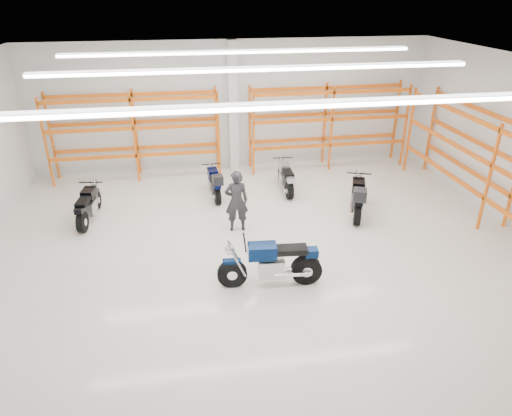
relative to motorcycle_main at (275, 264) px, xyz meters
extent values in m
plane|color=silver|center=(0.02, 1.63, -0.54)|extent=(14.00, 14.00, 0.00)
cube|color=silver|center=(0.02, 7.63, 1.71)|extent=(14.00, 0.02, 4.50)
cube|color=silver|center=(0.02, -4.37, 1.71)|extent=(14.00, 0.02, 4.50)
cube|color=white|center=(0.02, 1.63, 3.96)|extent=(14.00, 12.00, 0.02)
cube|color=white|center=(0.02, -1.37, 3.86)|extent=(10.00, 0.22, 0.10)
cube|color=white|center=(0.02, 2.13, 3.86)|extent=(10.00, 0.22, 0.10)
cube|color=white|center=(0.02, 5.13, 3.86)|extent=(10.00, 0.22, 0.10)
cylinder|color=black|center=(-0.94, 0.08, -0.21)|extent=(0.68, 0.18, 0.67)
cylinder|color=black|center=(0.72, -0.05, -0.20)|extent=(0.70, 0.25, 0.69)
cylinder|color=silver|center=(-0.94, 0.08, -0.21)|extent=(0.23, 0.17, 0.22)
cylinder|color=silver|center=(0.72, -0.05, -0.20)|extent=(0.26, 0.24, 0.24)
cube|color=#061639|center=(-0.94, 0.08, 0.13)|extent=(0.41, 0.20, 0.07)
cube|color=#B7B7BC|center=(-0.08, 0.01, -0.07)|extent=(0.61, 0.44, 0.42)
cube|color=#A5A5AA|center=(0.34, -0.02, -0.18)|extent=(0.79, 0.19, 0.09)
cube|color=#061639|center=(-0.28, 0.03, 0.35)|extent=(0.65, 0.43, 0.31)
cube|color=black|center=(0.34, -0.02, 0.35)|extent=(0.76, 0.39, 0.13)
cube|color=#061639|center=(0.81, -0.06, 0.26)|extent=(0.31, 0.27, 0.18)
cylinder|color=black|center=(-0.66, 0.05, 0.59)|extent=(0.10, 0.78, 0.04)
sphere|color=silver|center=(-0.99, 0.08, 0.42)|extent=(0.21, 0.21, 0.21)
cylinder|color=silver|center=(0.37, -0.20, -0.18)|extent=(0.84, 0.16, 0.10)
cylinder|color=black|center=(-4.49, 4.70, -0.25)|extent=(0.19, 0.58, 0.57)
cylinder|color=black|center=(-4.67, 3.28, -0.25)|extent=(0.25, 0.61, 0.59)
cylinder|color=silver|center=(-4.49, 4.70, -0.25)|extent=(0.16, 0.21, 0.19)
cylinder|color=silver|center=(-4.67, 3.28, -0.25)|extent=(0.22, 0.23, 0.21)
cube|color=black|center=(-4.49, 4.70, 0.03)|extent=(0.19, 0.36, 0.06)
cube|color=#B7B7BC|center=(-4.58, 3.96, -0.14)|extent=(0.40, 0.53, 0.36)
cube|color=#A5A5AA|center=(-4.63, 3.60, -0.24)|extent=(0.20, 0.68, 0.08)
cube|color=black|center=(-4.56, 4.13, 0.22)|extent=(0.39, 0.57, 0.27)
cube|color=black|center=(-4.63, 3.60, 0.22)|extent=(0.36, 0.66, 0.11)
cube|color=black|center=(-4.68, 3.21, 0.15)|extent=(0.24, 0.27, 0.15)
cylinder|color=black|center=(-4.52, 4.45, 0.43)|extent=(0.67, 0.12, 0.03)
sphere|color=silver|center=(-4.48, 4.74, 0.28)|extent=(0.18, 0.18, 0.18)
cylinder|color=silver|center=(-4.79, 3.59, -0.24)|extent=(0.18, 0.72, 0.09)
cylinder|color=black|center=(-0.98, 5.78, -0.27)|extent=(0.15, 0.54, 0.53)
cylinder|color=black|center=(-0.88, 4.45, -0.27)|extent=(0.20, 0.56, 0.55)
cylinder|color=silver|center=(-0.98, 5.78, -0.27)|extent=(0.14, 0.19, 0.18)
cylinder|color=silver|center=(-0.88, 4.45, -0.27)|extent=(0.19, 0.21, 0.20)
cube|color=#030A3C|center=(-0.98, 5.78, -0.01)|extent=(0.16, 0.33, 0.05)
cube|color=#B7B7BC|center=(-0.92, 5.09, -0.17)|extent=(0.35, 0.49, 0.34)
cube|color=#A5A5AA|center=(-0.90, 4.75, -0.26)|extent=(0.15, 0.63, 0.07)
cube|color=#030A3C|center=(-0.94, 5.25, 0.17)|extent=(0.34, 0.52, 0.25)
cube|color=black|center=(-0.90, 4.75, 0.17)|extent=(0.31, 0.61, 0.11)
cube|color=#030A3C|center=(-0.87, 4.38, 0.10)|extent=(0.21, 0.25, 0.14)
cylinder|color=black|center=(-0.96, 5.55, 0.37)|extent=(0.62, 0.08, 0.03)
sphere|color=silver|center=(-0.98, 5.81, 0.22)|extent=(0.17, 0.17, 0.17)
cylinder|color=silver|center=(-1.04, 4.70, -0.26)|extent=(0.13, 0.67, 0.08)
cube|color=black|center=(-0.86, 4.27, 0.33)|extent=(0.33, 0.36, 0.27)
cylinder|color=black|center=(1.44, 5.86, -0.26)|extent=(0.13, 0.57, 0.56)
cylinder|color=black|center=(1.40, 4.45, -0.25)|extent=(0.18, 0.59, 0.58)
cylinder|color=silver|center=(1.44, 5.86, -0.26)|extent=(0.14, 0.19, 0.19)
cylinder|color=silver|center=(1.40, 4.45, -0.25)|extent=(0.19, 0.21, 0.21)
cube|color=#A09FA5|center=(1.44, 5.86, 0.02)|extent=(0.15, 0.34, 0.06)
cube|color=#B7B7BC|center=(1.42, 5.12, -0.15)|extent=(0.35, 0.50, 0.36)
cube|color=#A5A5AA|center=(1.41, 4.77, -0.24)|extent=(0.13, 0.66, 0.08)
cube|color=#A09FA5|center=(1.43, 5.29, 0.21)|extent=(0.33, 0.53, 0.26)
cube|color=black|center=(1.41, 4.77, 0.21)|extent=(0.30, 0.63, 0.11)
cube|color=#A09FA5|center=(1.40, 4.37, 0.13)|extent=(0.21, 0.25, 0.15)
cylinder|color=black|center=(1.43, 5.61, 0.42)|extent=(0.66, 0.05, 0.03)
sphere|color=silver|center=(1.44, 5.89, 0.27)|extent=(0.18, 0.18, 0.18)
cylinder|color=silver|center=(1.26, 4.73, -0.24)|extent=(0.10, 0.71, 0.08)
cylinder|color=black|center=(3.41, 3.89, -0.23)|extent=(0.33, 0.62, 0.62)
cylinder|color=black|center=(2.88, 2.45, -0.22)|extent=(0.39, 0.66, 0.64)
cylinder|color=silver|center=(3.41, 3.89, -0.23)|extent=(0.21, 0.24, 0.21)
cylinder|color=silver|center=(2.88, 2.45, -0.22)|extent=(0.27, 0.28, 0.23)
cube|color=black|center=(3.41, 3.89, 0.08)|extent=(0.27, 0.40, 0.06)
cube|color=#B7B7BC|center=(3.13, 3.14, -0.11)|extent=(0.53, 0.63, 0.39)
cube|color=#A5A5AA|center=(3.00, 2.78, -0.21)|extent=(0.36, 0.72, 0.08)
cube|color=black|center=(3.20, 3.32, 0.28)|extent=(0.53, 0.66, 0.29)
cube|color=black|center=(3.00, 2.78, 0.28)|extent=(0.52, 0.74, 0.12)
cube|color=black|center=(2.85, 2.37, 0.20)|extent=(0.30, 0.33, 0.16)
cylinder|color=black|center=(3.32, 3.64, 0.51)|extent=(0.69, 0.28, 0.04)
sphere|color=silver|center=(3.42, 3.93, 0.34)|extent=(0.20, 0.20, 0.20)
cylinder|color=silver|center=(2.83, 2.79, -0.21)|extent=(0.35, 0.76, 0.09)
cube|color=black|center=(2.81, 2.25, 0.47)|extent=(0.46, 0.49, 0.31)
imported|color=black|center=(-0.50, 2.70, 0.33)|extent=(0.64, 0.43, 1.75)
cube|color=white|center=(0.02, 7.45, 1.71)|extent=(0.32, 0.32, 4.50)
cube|color=orange|center=(-6.18, 7.51, 0.96)|extent=(0.07, 0.07, 3.00)
cube|color=orange|center=(-6.18, 6.71, 0.96)|extent=(0.07, 0.07, 3.00)
cube|color=orange|center=(-3.38, 7.51, 0.96)|extent=(0.07, 0.07, 3.00)
cube|color=orange|center=(-3.38, 6.71, 0.96)|extent=(0.07, 0.07, 3.00)
cube|color=orange|center=(-0.58, 7.51, 0.96)|extent=(0.07, 0.07, 3.00)
cube|color=orange|center=(-0.58, 6.71, 0.96)|extent=(0.07, 0.07, 3.00)
cube|color=orange|center=(-3.38, 7.51, 0.40)|extent=(5.60, 0.07, 0.12)
cube|color=orange|center=(-3.38, 6.71, 0.40)|extent=(5.60, 0.07, 0.12)
cube|color=orange|center=(-3.38, 7.51, 1.33)|extent=(5.60, 0.07, 0.12)
cube|color=orange|center=(-3.38, 6.71, 1.33)|extent=(5.60, 0.07, 0.12)
cube|color=orange|center=(-3.38, 7.51, 2.27)|extent=(5.60, 0.07, 0.12)
cube|color=orange|center=(-3.38, 6.71, 2.27)|extent=(5.60, 0.07, 0.12)
cube|color=orange|center=(0.62, 7.51, 0.96)|extent=(0.07, 0.07, 3.00)
cube|color=orange|center=(0.62, 6.71, 0.96)|extent=(0.07, 0.07, 3.00)
cube|color=orange|center=(3.42, 7.51, 0.96)|extent=(0.07, 0.07, 3.00)
cube|color=orange|center=(3.42, 6.71, 0.96)|extent=(0.07, 0.07, 3.00)
cube|color=orange|center=(6.22, 7.51, 0.96)|extent=(0.07, 0.07, 3.00)
cube|color=orange|center=(6.22, 6.71, 0.96)|extent=(0.07, 0.07, 3.00)
cube|color=orange|center=(3.42, 7.51, 0.40)|extent=(5.60, 0.07, 0.12)
cube|color=orange|center=(3.42, 6.71, 0.40)|extent=(5.60, 0.07, 0.12)
cube|color=orange|center=(3.42, 7.51, 1.33)|extent=(5.60, 0.07, 0.12)
cube|color=orange|center=(3.42, 6.71, 1.33)|extent=(5.60, 0.07, 0.12)
cube|color=orange|center=(3.42, 7.51, 2.27)|extent=(5.60, 0.07, 0.12)
cube|color=orange|center=(3.42, 6.71, 2.27)|extent=(5.60, 0.07, 0.12)
cube|color=orange|center=(6.10, 1.63, 0.96)|extent=(0.07, 0.07, 3.00)
cube|color=orange|center=(6.90, 6.13, 0.96)|extent=(0.07, 0.07, 3.00)
cube|color=orange|center=(6.10, 6.13, 0.96)|extent=(0.07, 0.07, 3.00)
cube|color=orange|center=(6.90, 1.63, 0.40)|extent=(0.07, 9.00, 0.12)
cube|color=orange|center=(6.10, 1.63, 0.40)|extent=(0.07, 9.00, 0.12)
cube|color=orange|center=(6.10, 1.63, 1.33)|extent=(0.07, 9.00, 0.12)
cube|color=orange|center=(6.10, 1.63, 2.27)|extent=(0.07, 9.00, 0.12)
camera|label=1|loc=(-1.82, -8.33, 5.55)|focal=32.00mm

